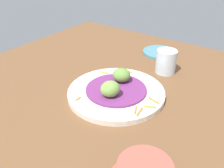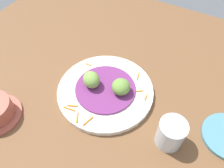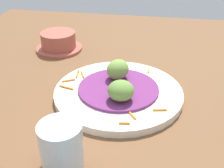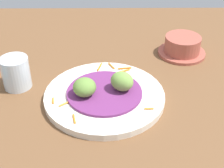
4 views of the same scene
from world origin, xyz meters
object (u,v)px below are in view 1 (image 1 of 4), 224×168
(side_plate_small, at_px, (160,52))
(main_plate, at_px, (116,93))
(guac_scoop_center, at_px, (121,75))
(guac_scoop_left, at_px, (110,90))
(water_glass, at_px, (166,61))

(side_plate_small, bearing_deg, main_plate, 94.70)
(main_plate, xyz_separation_m, guac_scoop_center, (0.01, -0.04, 0.03))
(guac_scoop_left, xyz_separation_m, water_glass, (-0.04, -0.26, -0.01))
(main_plate, relative_size, water_glass, 3.56)
(guac_scoop_left, xyz_separation_m, guac_scoop_center, (0.02, -0.09, -0.00))
(side_plate_small, bearing_deg, guac_scoop_left, 95.86)
(guac_scoop_left, height_order, guac_scoop_center, guac_scoop_left)
(guac_scoop_left, height_order, side_plate_small, guac_scoop_left)
(main_plate, distance_m, guac_scoop_left, 0.06)
(guac_scoop_left, bearing_deg, main_plate, -75.33)
(guac_scoop_center, bearing_deg, side_plate_small, -86.81)
(guac_scoop_left, distance_m, side_plate_small, 0.39)
(main_plate, distance_m, water_glass, 0.22)
(main_plate, height_order, water_glass, water_glass)
(guac_scoop_left, xyz_separation_m, side_plate_small, (0.04, -0.39, -0.04))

